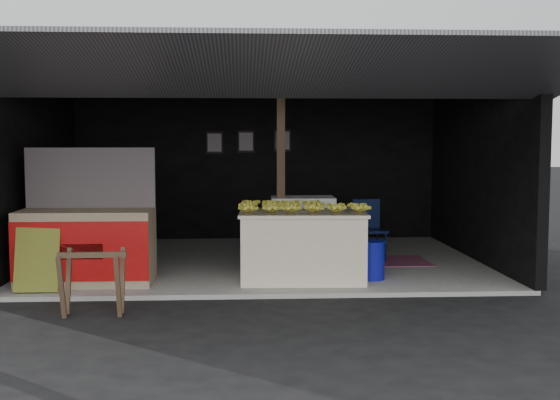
{
  "coord_description": "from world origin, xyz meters",
  "views": [
    {
      "loc": [
        -0.28,
        -8.55,
        1.98
      ],
      "look_at": [
        0.27,
        1.53,
        1.1
      ],
      "focal_mm": 45.0,
      "sensor_mm": 36.0,
      "label": 1
    }
  ],
  "objects": [
    {
      "name": "plastic_chair",
      "position": [
        1.73,
        2.43,
        0.63
      ],
      "size": [
        0.52,
        0.52,
        0.96
      ],
      "rotation": [
        0.0,
        0.0,
        0.16
      ],
      "color": "#091132",
      "rests_on": "concrete_slab"
    },
    {
      "name": "banana_table",
      "position": [
        0.54,
        0.84,
        0.53
      ],
      "size": [
        1.74,
        1.11,
        0.94
      ],
      "rotation": [
        0.0,
        0.0,
        -0.04
      ],
      "color": "white",
      "rests_on": "concrete_slab"
    },
    {
      "name": "magenta_rug",
      "position": [
        1.88,
        2.24,
        0.07
      ],
      "size": [
        1.51,
        1.01,
        0.01
      ],
      "primitive_type": "cube",
      "rotation": [
        0.0,
        0.0,
        -0.01
      ],
      "color": "maroon",
      "rests_on": "concrete_slab"
    },
    {
      "name": "picture_frames",
      "position": [
        -0.17,
        4.89,
        1.93
      ],
      "size": [
        1.62,
        0.04,
        0.46
      ],
      "color": "black",
      "rests_on": "shophouse"
    },
    {
      "name": "water_barrel",
      "position": [
        1.5,
        0.85,
        0.31
      ],
      "size": [
        0.34,
        0.34,
        0.5
      ],
      "primitive_type": "cylinder",
      "color": "#0D1192",
      "rests_on": "concrete_slab"
    },
    {
      "name": "ground",
      "position": [
        0.0,
        0.0,
        0.0
      ],
      "size": [
        80.0,
        80.0,
        0.0
      ],
      "primitive_type": "plane",
      "color": "black",
      "rests_on": "ground"
    },
    {
      "name": "white_crate",
      "position": [
        0.64,
        1.93,
        0.58
      ],
      "size": [
        0.95,
        0.66,
        1.05
      ],
      "rotation": [
        0.0,
        0.0,
        -0.01
      ],
      "color": "white",
      "rests_on": "concrete_slab"
    },
    {
      "name": "neighbor_stall",
      "position": [
        -2.35,
        0.79,
        0.6
      ],
      "size": [
        1.76,
        0.8,
        1.8
      ],
      "rotation": [
        0.0,
        0.0,
        -0.01
      ],
      "color": "#998466",
      "rests_on": "concrete_slab"
    },
    {
      "name": "concrete_slab",
      "position": [
        0.0,
        2.5,
        0.03
      ],
      "size": [
        7.0,
        5.0,
        0.06
      ],
      "primitive_type": "cube",
      "color": "gray",
      "rests_on": "ground"
    },
    {
      "name": "green_signboard",
      "position": [
        -2.86,
        0.3,
        0.47
      ],
      "size": [
        0.55,
        0.25,
        0.8
      ],
      "primitive_type": "cube",
      "rotation": [
        -0.27,
        0.0,
        0.0
      ],
      "color": "black",
      "rests_on": "concrete_slab"
    },
    {
      "name": "shophouse",
      "position": [
        0.0,
        2.82,
        2.1
      ],
      "size": [
        7.4,
        7.29,
        3.02
      ],
      "color": "black",
      "rests_on": "ground"
    },
    {
      "name": "banana_pile",
      "position": [
        0.54,
        0.84,
        1.09
      ],
      "size": [
        1.61,
        1.01,
        0.19
      ],
      "primitive_type": null,
      "rotation": [
        0.0,
        0.0,
        -0.04
      ],
      "color": "gold",
      "rests_on": "banana_table"
    },
    {
      "name": "sawhorse",
      "position": [
        -1.94,
        -0.78,
        0.46
      ],
      "size": [
        0.75,
        0.66,
        0.73
      ],
      "rotation": [
        0.0,
        0.0,
        0.04
      ],
      "color": "brown",
      "rests_on": "ground"
    }
  ]
}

